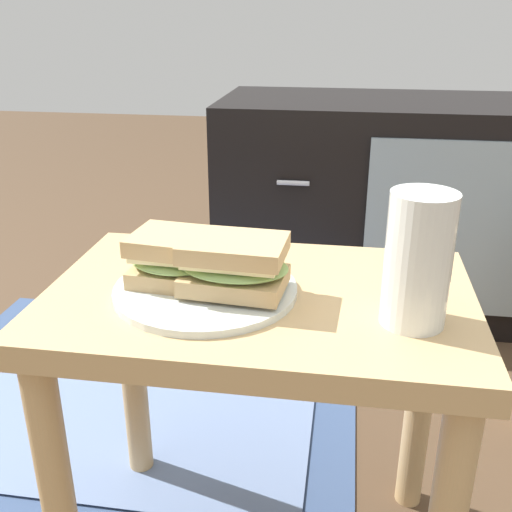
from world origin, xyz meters
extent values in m
cube|color=tan|center=(0.00, 0.00, 0.44)|extent=(0.56, 0.36, 0.04)
cylinder|color=tan|center=(-0.25, -0.14, 0.21)|extent=(0.04, 0.04, 0.43)
cylinder|color=tan|center=(-0.25, 0.14, 0.21)|extent=(0.04, 0.04, 0.43)
cylinder|color=tan|center=(0.25, 0.14, 0.21)|extent=(0.04, 0.04, 0.43)
cube|color=black|center=(0.24, 0.95, 0.29)|extent=(0.96, 0.44, 0.58)
cube|color=#8C9EA8|center=(0.36, 0.72, 0.30)|extent=(0.41, 0.01, 0.44)
cylinder|color=silver|center=(-0.02, 0.72, 0.41)|extent=(0.08, 0.01, 0.01)
cylinder|color=silver|center=(-0.02, 0.72, 0.19)|extent=(0.08, 0.01, 0.01)
cube|color=#384C72|center=(-0.34, 0.36, 0.00)|extent=(0.99, 0.80, 0.01)
cube|color=slate|center=(-0.34, 0.36, 0.01)|extent=(0.81, 0.66, 0.00)
cylinder|color=silver|center=(-0.07, -0.02, 0.47)|extent=(0.24, 0.24, 0.01)
cube|color=tan|center=(-0.11, -0.01, 0.48)|extent=(0.12, 0.10, 0.02)
ellipsoid|color=#8CB260|center=(-0.11, -0.01, 0.50)|extent=(0.13, 0.11, 0.02)
cube|color=beige|center=(-0.11, -0.01, 0.51)|extent=(0.11, 0.09, 0.01)
cube|color=tan|center=(-0.11, -0.01, 0.53)|extent=(0.12, 0.10, 0.02)
cube|color=tan|center=(-0.03, -0.03, 0.49)|extent=(0.13, 0.10, 0.02)
ellipsoid|color=#8CB260|center=(-0.03, -0.03, 0.50)|extent=(0.15, 0.11, 0.02)
cube|color=beige|center=(-0.03, -0.03, 0.52)|extent=(0.12, 0.09, 0.01)
cube|color=tan|center=(-0.03, -0.03, 0.53)|extent=(0.13, 0.10, 0.02)
cylinder|color=silver|center=(0.19, -0.05, 0.54)|extent=(0.08, 0.08, 0.16)
cylinder|color=#C67219|center=(0.19, -0.05, 0.53)|extent=(0.07, 0.07, 0.12)
cylinder|color=white|center=(0.19, -0.05, 0.59)|extent=(0.07, 0.07, 0.01)
camera|label=1|loc=(0.11, -0.70, 0.81)|focal=41.93mm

